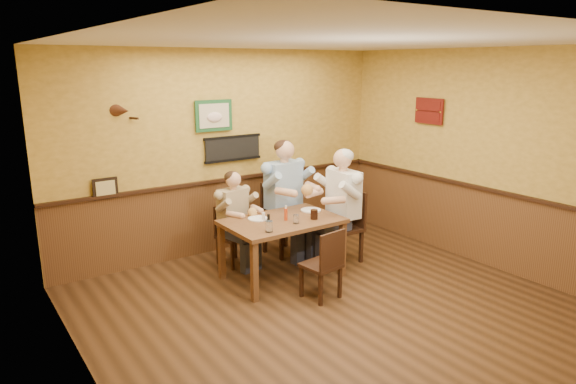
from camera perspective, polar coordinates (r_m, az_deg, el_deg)
name	(u,v)px	position (r m, az deg, el deg)	size (l,w,h in m)	color
room	(344,154)	(5.35, 6.24, 4.18)	(5.02, 5.03, 2.81)	#34200F
dining_table	(282,227)	(6.29, -0.63, -3.88)	(1.40, 0.90, 0.75)	brown
chair_back_left	(233,236)	(6.82, -6.08, -4.84)	(0.37, 0.37, 0.79)	#311B0F
chair_back_right	(284,219)	(7.14, -0.50, -2.97)	(0.47, 0.47, 1.01)	#311B0F
chair_right_end	(343,227)	(6.91, 6.10, -3.85)	(0.44, 0.44, 0.96)	#311B0F
chair_near_side	(321,263)	(5.84, 3.68, -7.92)	(0.38, 0.38, 0.82)	#311B0F
diner_tan_shirt	(233,223)	(6.77, -6.11, -3.47)	(0.52, 0.52, 1.13)	tan
diner_blue_polo	(283,204)	(7.08, -0.51, -1.30)	(0.66, 0.66, 1.44)	#89A9CE
diner_white_elder	(343,212)	(6.85, 6.14, -2.21)	(0.63, 0.63, 1.37)	silver
water_glass_left	(269,227)	(5.80, -2.11, -3.85)	(0.09, 0.09, 0.13)	white
water_glass_mid	(296,219)	(6.10, 0.90, -3.02)	(0.07, 0.07, 0.11)	white
cola_tumbler	(314,214)	(6.28, 2.92, -2.50)	(0.09, 0.09, 0.12)	black
hot_sauce_bottle	(286,214)	(6.21, -0.24, -2.42)	(0.04, 0.04, 0.17)	#B73813
salt_shaker	(263,217)	(6.21, -2.74, -2.77)	(0.04, 0.04, 0.10)	white
pepper_shaker	(269,218)	(6.19, -2.18, -2.88)	(0.04, 0.04, 0.09)	black
plate_far_left	(258,219)	(6.29, -3.38, -2.96)	(0.24, 0.24, 0.02)	white
plate_far_right	(311,210)	(6.64, 2.56, -2.01)	(0.26, 0.26, 0.02)	white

